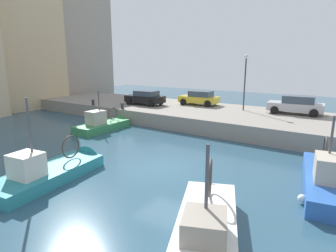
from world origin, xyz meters
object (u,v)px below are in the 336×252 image
(fishing_boat_blue, at_px, (324,184))
(quay_streetlamp, at_px, (245,73))
(parked_car_yellow, at_px, (199,98))
(parked_car_black, at_px, (145,98))
(fishing_boat_white, at_px, (207,231))
(parked_car_silver, at_px, (296,105))
(fishing_boat_teal, at_px, (56,175))
(fishing_boat_green, at_px, (106,127))
(mooring_bollard_south, at_px, (122,106))
(mooring_bollard_mid, at_px, (93,102))

(fishing_boat_blue, bearing_deg, quay_streetlamp, 35.83)
(parked_car_yellow, height_order, parked_car_black, parked_car_black)
(fishing_boat_white, bearing_deg, parked_car_silver, 3.04)
(fishing_boat_teal, distance_m, fishing_boat_white, 8.04)
(fishing_boat_green, distance_m, mooring_bollard_south, 3.38)
(parked_car_black, bearing_deg, parked_car_silver, -76.71)
(fishing_boat_blue, xyz_separation_m, parked_car_yellow, (11.26, 12.46, 1.78))
(parked_car_silver, bearing_deg, mooring_bollard_mid, 109.95)
(fishing_boat_white, height_order, parked_car_black, fishing_boat_white)
(fishing_boat_teal, bearing_deg, mooring_bollard_mid, 42.86)
(fishing_boat_green, bearing_deg, mooring_bollard_mid, 58.81)
(fishing_boat_green, relative_size, parked_car_black, 1.36)
(fishing_boat_green, distance_m, quay_streetlamp, 12.79)
(fishing_boat_blue, relative_size, fishing_boat_teal, 1.07)
(fishing_boat_green, bearing_deg, quay_streetlamp, -44.28)
(quay_streetlamp, bearing_deg, mooring_bollard_mid, 113.01)
(fishing_boat_white, relative_size, parked_car_yellow, 1.54)
(parked_car_silver, bearing_deg, parked_car_yellow, 90.79)
(mooring_bollard_mid, bearing_deg, parked_car_silver, -70.05)
(parked_car_black, relative_size, quay_streetlamp, 0.83)
(fishing_boat_teal, bearing_deg, fishing_boat_blue, -59.91)
(fishing_boat_white, xyz_separation_m, parked_car_silver, (17.51, 0.93, 1.86))
(fishing_boat_teal, distance_m, mooring_bollard_mid, 15.33)
(parked_car_yellow, bearing_deg, mooring_bollard_mid, 126.05)
(mooring_bollard_mid, bearing_deg, fishing_boat_white, -121.20)
(parked_car_yellow, relative_size, quay_streetlamp, 0.82)
(fishing_boat_green, height_order, mooring_bollard_south, fishing_boat_green)
(parked_car_yellow, height_order, quay_streetlamp, quay_streetlamp)
(fishing_boat_white, relative_size, mooring_bollard_mid, 11.13)
(fishing_boat_blue, relative_size, mooring_bollard_mid, 12.63)
(fishing_boat_green, height_order, parked_car_silver, fishing_boat_green)
(fishing_boat_blue, xyz_separation_m, quay_streetlamp, (10.68, 7.71, 4.32))
(fishing_boat_blue, xyz_separation_m, mooring_bollard_mid, (5.03, 21.02, 1.34))
(fishing_boat_blue, height_order, fishing_boat_white, fishing_boat_blue)
(mooring_bollard_south, distance_m, mooring_bollard_mid, 4.00)
(parked_car_silver, height_order, mooring_bollard_mid, parked_car_silver)
(parked_car_yellow, bearing_deg, fishing_boat_white, -150.42)
(fishing_boat_green, bearing_deg, fishing_boat_blue, -97.30)
(fishing_boat_green, xyz_separation_m, mooring_bollard_south, (2.97, 0.90, 1.33))
(fishing_boat_teal, distance_m, parked_car_yellow, 17.61)
(quay_streetlamp, bearing_deg, parked_car_yellow, 83.06)
(fishing_boat_teal, bearing_deg, fishing_boat_white, -89.74)
(fishing_boat_teal, relative_size, quay_streetlamp, 1.34)
(parked_car_yellow, bearing_deg, parked_car_silver, -89.21)
(fishing_boat_white, height_order, mooring_bollard_mid, fishing_boat_white)
(fishing_boat_green, xyz_separation_m, parked_car_yellow, (9.20, -3.65, 1.77))
(fishing_boat_teal, distance_m, mooring_bollard_south, 12.96)
(mooring_bollard_mid, bearing_deg, fishing_boat_green, -121.19)
(fishing_boat_blue, distance_m, mooring_bollard_mid, 21.66)
(mooring_bollard_south, bearing_deg, fishing_boat_green, -163.07)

